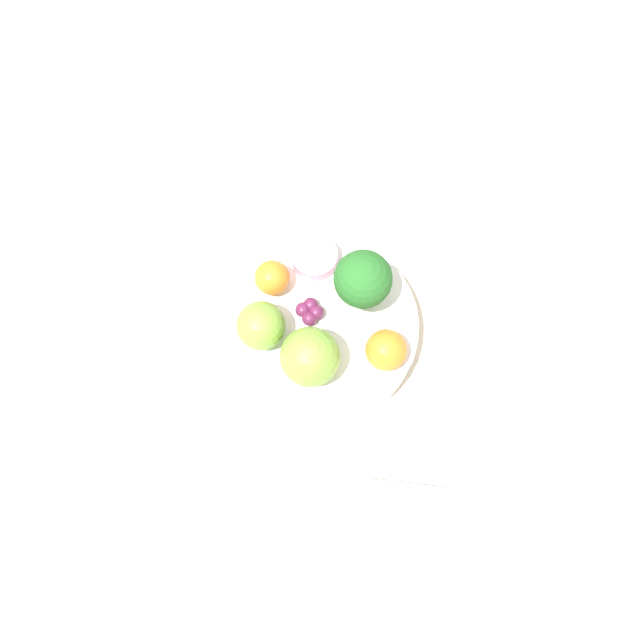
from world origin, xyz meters
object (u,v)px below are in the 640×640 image
object	(u,v)px
bowl	(320,329)
grape_cluster	(310,311)
broccoli	(363,280)
apple_green	(315,358)
apple_red	(261,326)
small_cup	(315,258)
orange_front	(272,278)
orange_back	(386,350)
napkin	(385,540)

from	to	relation	value
bowl	grape_cluster	size ratio (longest dim) A/B	6.78
broccoli	apple_green	size ratio (longest dim) A/B	1.28
broccoli	apple_red	size ratio (longest dim) A/B	1.54
broccoli	grape_cluster	size ratio (longest dim) A/B	2.52
apple_green	small_cup	distance (m)	0.12
orange_front	orange_back	distance (m)	0.14
bowl	orange_front	size ratio (longest dim) A/B	5.59
apple_green	orange_front	size ratio (longest dim) A/B	1.62
grape_cluster	napkin	world-z (taller)	grape_cluster
bowl	apple_red	bearing A→B (deg)	-67.10
broccoli	grape_cluster	bearing A→B (deg)	-57.32
grape_cluster	apple_green	bearing A→B (deg)	17.58
orange_back	napkin	distance (m)	0.19
orange_back	small_cup	distance (m)	0.13
broccoli	apple_green	world-z (taller)	broccoli
apple_red	orange_back	world-z (taller)	apple_red
apple_red	small_cup	xyz separation A→B (m)	(-0.09, 0.03, -0.02)
small_cup	apple_red	bearing A→B (deg)	-20.82
orange_front	napkin	bearing A→B (deg)	36.07
broccoli	apple_green	bearing A→B (deg)	-19.88
apple_red	napkin	bearing A→B (deg)	43.47
apple_green	grape_cluster	world-z (taller)	apple_green
bowl	small_cup	world-z (taller)	small_cup
bowl	apple_red	distance (m)	0.07
apple_green	napkin	size ratio (longest dim) A/B	0.49
bowl	grape_cluster	world-z (taller)	grape_cluster
bowl	orange_back	size ratio (longest dim) A/B	4.91
broccoli	small_cup	distance (m)	0.07
orange_back	small_cup	xyz separation A→B (m)	(-0.09, -0.09, -0.01)
grape_cluster	napkin	bearing A→B (deg)	30.58
bowl	apple_red	xyz separation A→B (m)	(0.02, -0.06, 0.04)
orange_front	small_cup	bearing A→B (deg)	133.94
orange_back	bowl	bearing A→B (deg)	-106.14
apple_green	napkin	distance (m)	0.19
apple_red	apple_green	world-z (taller)	apple_green
small_cup	broccoli	bearing A→B (deg)	62.04
grape_cluster	napkin	distance (m)	0.24
broccoli	grape_cluster	world-z (taller)	broccoli
orange_back	grape_cluster	bearing A→B (deg)	-108.77
orange_front	small_cup	size ratio (longest dim) A/B	0.75
napkin	grape_cluster	bearing A→B (deg)	-149.42
apple_red	apple_green	xyz separation A→B (m)	(0.02, 0.06, 0.01)
broccoli	small_cup	size ratio (longest dim) A/B	1.55
broccoli	orange_front	bearing A→B (deg)	-86.12
apple_red	small_cup	world-z (taller)	apple_red
broccoli	orange_front	xyz separation A→B (m)	(0.01, -0.09, -0.03)
bowl	broccoli	size ratio (longest dim) A/B	2.69
bowl	orange_front	distance (m)	0.08
bowl	broccoli	xyz separation A→B (m)	(-0.04, 0.04, 0.06)
bowl	apple_red	world-z (taller)	apple_red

